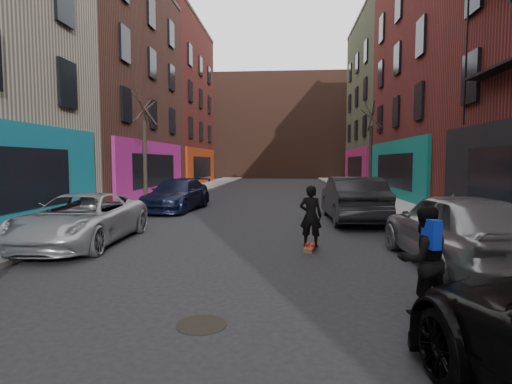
% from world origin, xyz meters
% --- Properties ---
extents(sidewalk_left, '(2.50, 84.00, 0.13)m').
position_xyz_m(sidewalk_left, '(-6.25, 30.00, 0.07)').
color(sidewalk_left, gray).
rests_on(sidewalk_left, ground).
extents(sidewalk_right, '(2.50, 84.00, 0.13)m').
position_xyz_m(sidewalk_right, '(6.25, 30.00, 0.07)').
color(sidewalk_right, gray).
rests_on(sidewalk_right, ground).
extents(building_far, '(40.00, 10.00, 14.00)m').
position_xyz_m(building_far, '(0.00, 56.00, 7.00)').
color(building_far, '#47281E').
rests_on(building_far, ground).
extents(tree_left_far, '(2.00, 2.00, 6.50)m').
position_xyz_m(tree_left_far, '(-6.20, 18.00, 3.38)').
color(tree_left_far, black).
rests_on(tree_left_far, sidewalk_left).
extents(tree_right_far, '(2.00, 2.00, 6.80)m').
position_xyz_m(tree_right_far, '(6.20, 24.00, 3.53)').
color(tree_right_far, black).
rests_on(tree_right_far, sidewalk_right).
extents(parked_left_far, '(2.46, 5.04, 1.38)m').
position_xyz_m(parked_left_far, '(-4.60, 8.66, 0.69)').
color(parked_left_far, '#9D9EA5').
rests_on(parked_left_far, ground).
extents(parked_left_end, '(2.50, 5.15, 1.45)m').
position_xyz_m(parked_left_end, '(-4.10, 16.32, 0.72)').
color(parked_left_end, black).
rests_on(parked_left_end, ground).
extents(parked_right_far, '(2.19, 4.94, 1.65)m').
position_xyz_m(parked_right_far, '(4.60, 7.05, 0.83)').
color(parked_right_far, gray).
rests_on(parked_right_far, ground).
extents(parked_right_end, '(1.93, 5.17, 1.69)m').
position_xyz_m(parked_right_end, '(3.43, 13.51, 0.84)').
color(parked_right_end, black).
rests_on(parked_right_end, ground).
extents(skateboard, '(0.39, 0.83, 0.10)m').
position_xyz_m(skateboard, '(1.58, 8.41, 0.05)').
color(skateboard, brown).
rests_on(skateboard, ground).
extents(skateboarder, '(0.64, 0.49, 1.56)m').
position_xyz_m(skateboarder, '(1.58, 8.41, 0.88)').
color(skateboarder, black).
rests_on(skateboarder, skateboard).
extents(pedestrian, '(0.90, 0.77, 1.60)m').
position_xyz_m(pedestrian, '(3.00, 4.27, 0.81)').
color(pedestrian, black).
rests_on(pedestrian, ground).
extents(manhole, '(0.72, 0.72, 0.01)m').
position_xyz_m(manhole, '(-0.18, 3.59, 0.01)').
color(manhole, black).
rests_on(manhole, ground).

